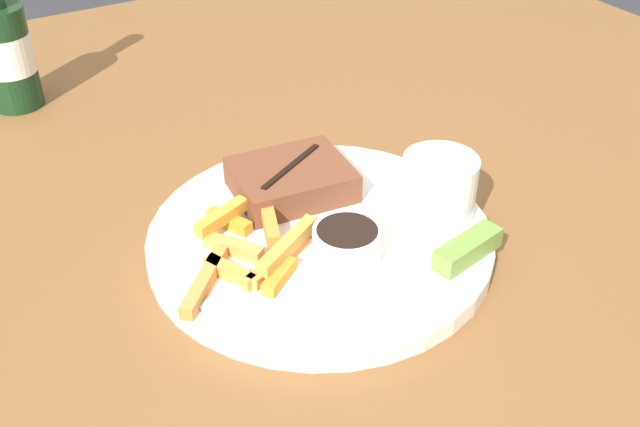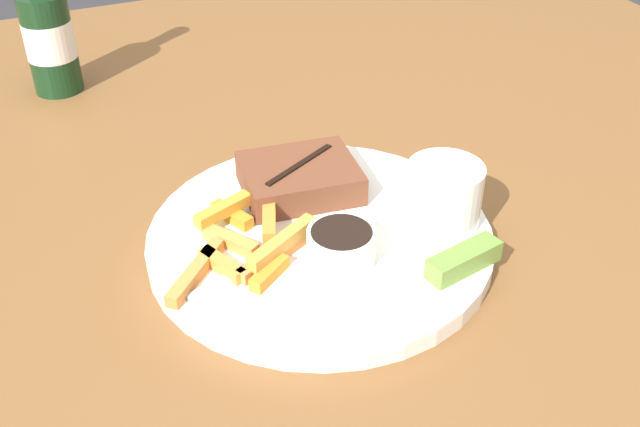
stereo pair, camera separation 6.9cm
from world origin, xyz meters
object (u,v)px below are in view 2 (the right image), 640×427
Objects in this scene: steak_portion at (300,178)px; fork_utensil at (247,269)px; dipping_sauce_cup at (340,245)px; pickle_spear at (464,260)px; dinner_plate at (320,239)px; beer_bottle at (49,37)px; coleslaw_cup at (444,192)px.

steak_portion is 0.94× the size of fork_utensil.
dipping_sauce_cup is (-0.01, -0.12, 0.00)m from steak_portion.
steak_portion is 0.19m from pickle_spear.
pickle_spear is (0.08, -0.17, -0.01)m from steak_portion.
dinner_plate is 4.28× the size of pickle_spear.
dinner_plate is 0.08m from steak_portion.
pickle_spear is 0.61m from beer_bottle.
pickle_spear is at bearing -48.01° from dinner_plate.
pickle_spear is 0.19m from fork_utensil.
dinner_plate is 0.12m from coleslaw_cup.
fork_utensil is (-0.08, -0.03, 0.01)m from dinner_plate.
coleslaw_cup reaches higher than pickle_spear.
dipping_sauce_cup is at bearing 149.26° from pickle_spear.
steak_portion reaches higher than dipping_sauce_cup.
pickle_spear is at bearing -64.53° from steak_portion.
dinner_plate is at bearing 131.99° from pickle_spear.
fork_utensil is at bearing -78.78° from beer_bottle.
fork_utensil is at bearing 178.25° from coleslaw_cup.
steak_portion is 0.60× the size of beer_bottle.
dipping_sauce_cup is (-0.11, -0.01, -0.02)m from coleslaw_cup.
steak_portion is at bearing 115.47° from pickle_spear.
steak_portion is at bearing 84.63° from dipping_sauce_cup.
dinner_plate is 0.14m from pickle_spear.
beer_bottle reaches higher than fork_utensil.
steak_portion reaches higher than dinner_plate.
dinner_plate is 2.48× the size of fork_utensil.
dipping_sauce_cup is at bearing -31.78° from fork_utensil.
dinner_plate is at bearing 163.50° from coleslaw_cup.
dipping_sauce_cup reaches higher than dinner_plate.
coleslaw_cup is 0.08m from pickle_spear.
fork_utensil is (-0.08, 0.02, -0.02)m from dipping_sauce_cup.
dinner_plate is 0.49m from beer_bottle.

